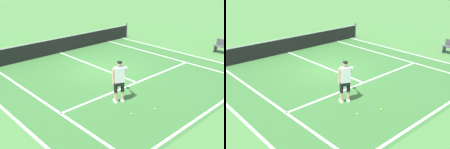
% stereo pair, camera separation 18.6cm
% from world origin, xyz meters
% --- Properties ---
extents(ground_plane, '(80.00, 80.00, 0.00)m').
position_xyz_m(ground_plane, '(0.00, 0.00, 0.00)').
color(ground_plane, '#477F3D').
extents(court_inner_surface, '(10.98, 10.38, 0.00)m').
position_xyz_m(court_inner_surface, '(0.00, -0.96, 0.00)').
color(court_inner_surface, '#387033').
rests_on(court_inner_surface, ground).
extents(line_baseline, '(10.98, 0.10, 0.01)m').
position_xyz_m(line_baseline, '(0.00, -5.95, 0.00)').
color(line_baseline, white).
rests_on(line_baseline, ground).
extents(line_service, '(8.23, 0.10, 0.01)m').
position_xyz_m(line_service, '(0.00, -2.37, 0.00)').
color(line_service, white).
rests_on(line_service, ground).
extents(line_centre_service, '(0.10, 6.40, 0.01)m').
position_xyz_m(line_centre_service, '(0.00, 0.83, 0.00)').
color(line_centre_service, white).
rests_on(line_centre_service, ground).
extents(line_singles_left, '(0.10, 9.98, 0.01)m').
position_xyz_m(line_singles_left, '(-4.12, -0.96, 0.00)').
color(line_singles_left, white).
rests_on(line_singles_left, ground).
extents(line_singles_right, '(0.10, 9.98, 0.01)m').
position_xyz_m(line_singles_right, '(4.12, -0.96, 0.00)').
color(line_singles_right, white).
rests_on(line_singles_right, ground).
extents(line_doubles_left, '(0.10, 9.98, 0.01)m').
position_xyz_m(line_doubles_left, '(-5.49, -0.96, 0.00)').
color(line_doubles_left, white).
rests_on(line_doubles_left, ground).
extents(line_doubles_right, '(0.10, 9.98, 0.01)m').
position_xyz_m(line_doubles_right, '(5.49, -0.96, 0.00)').
color(line_doubles_right, white).
rests_on(line_doubles_right, ground).
extents(tennis_net, '(11.96, 0.08, 1.07)m').
position_xyz_m(tennis_net, '(0.00, 4.03, 0.50)').
color(tennis_net, '#333338').
rests_on(tennis_net, ground).
extents(tennis_player, '(0.98, 0.97, 1.71)m').
position_xyz_m(tennis_player, '(-1.92, -3.15, 0.99)').
color(tennis_player, white).
rests_on(tennis_player, ground).
extents(tennis_ball_near_feet, '(0.07, 0.07, 0.07)m').
position_xyz_m(tennis_ball_near_feet, '(-2.29, -4.18, 0.03)').
color(tennis_ball_near_feet, '#CCE02D').
rests_on(tennis_ball_near_feet, ground).
extents(tennis_ball_by_baseline, '(0.07, 0.07, 0.07)m').
position_xyz_m(tennis_ball_by_baseline, '(-1.38, -4.53, 0.03)').
color(tennis_ball_by_baseline, '#CCE02D').
rests_on(tennis_ball_by_baseline, ground).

